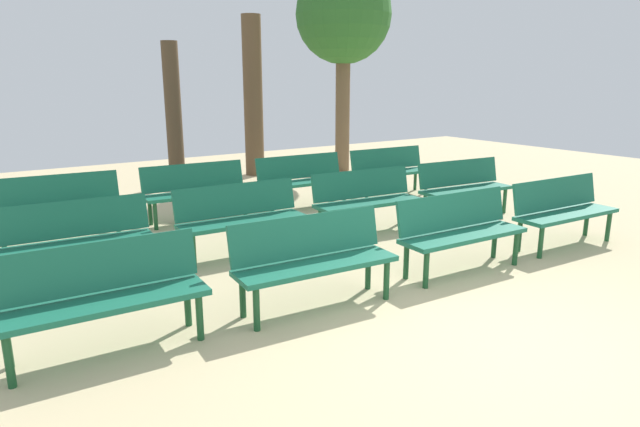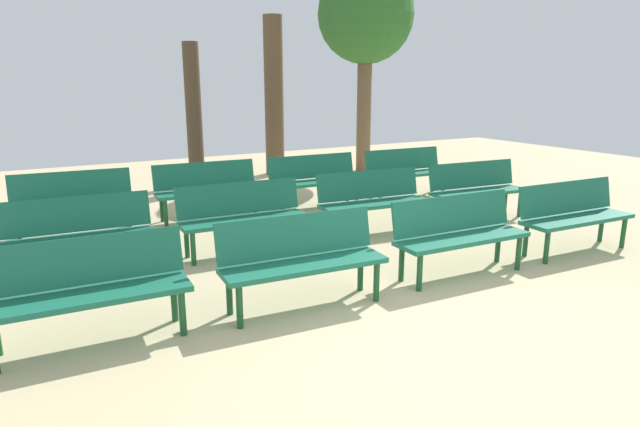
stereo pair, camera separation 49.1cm
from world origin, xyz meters
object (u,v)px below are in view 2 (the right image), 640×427
(bench_r2_c2, at_px, (315,177))
(tree_1, at_px, (366,17))
(bench_r0_c2, at_px, (459,230))
(tree_0, at_px, (194,115))
(bench_r0_c0, at_px, (88,285))
(bench_r2_c0, at_px, (73,199))
(bench_r0_c3, at_px, (573,212))
(bench_r1_c2, at_px, (372,198))
(bench_r0_c1, at_px, (302,255))
(tree_2, at_px, (274,97))
(bench_r1_c0, at_px, (77,232))
(bench_r1_c1, at_px, (242,213))
(bench_r2_c3, at_px, (406,169))
(bench_r2_c1, at_px, (207,187))
(bench_r1_c3, at_px, (476,187))

(bench_r2_c2, xyz_separation_m, tree_1, (2.79, 2.66, 2.96))
(bench_r0_c2, bearing_deg, tree_0, 100.68)
(bench_r0_c0, relative_size, bench_r2_c0, 0.99)
(bench_r0_c3, distance_m, bench_r1_c2, 2.61)
(bench_r0_c1, height_order, tree_2, tree_2)
(bench_r0_c1, height_order, bench_r1_c0, same)
(bench_r2_c0, height_order, tree_1, tree_1)
(bench_r1_c0, bearing_deg, bench_r2_c0, 89.40)
(bench_r1_c1, bearing_deg, bench_r1_c0, 179.13)
(bench_r1_c2, relative_size, tree_2, 0.47)
(bench_r0_c0, xyz_separation_m, bench_r2_c3, (5.90, 3.31, 0.00))
(bench_r1_c1, relative_size, bench_r1_c2, 0.99)
(bench_r2_c0, xyz_separation_m, bench_r2_c2, (3.78, -0.21, 0.00))
(tree_1, bearing_deg, bench_r0_c1, -128.18)
(bench_r2_c0, bearing_deg, bench_r0_c0, -89.25)
(bench_r0_c0, relative_size, bench_r1_c2, 0.99)
(bench_r0_c0, bearing_deg, tree_1, 44.23)
(bench_r2_c3, xyz_separation_m, tree_1, (0.90, 2.76, 2.96))
(bench_r0_c3, distance_m, tree_0, 7.37)
(bench_r0_c1, xyz_separation_m, bench_r0_c2, (1.93, -0.09, 0.00))
(bench_r1_c0, bearing_deg, bench_r1_c1, 0.11)
(tree_2, bearing_deg, bench_r1_c0, -133.54)
(bench_r0_c3, relative_size, bench_r2_c1, 1.00)
(bench_r2_c3, distance_m, tree_2, 3.78)
(bench_r1_c0, bearing_deg, bench_r2_c1, 44.12)
(tree_0, bearing_deg, bench_r2_c0, -133.53)
(bench_r1_c0, bearing_deg, bench_r0_c0, -89.90)
(bench_r0_c0, height_order, bench_r2_c1, same)
(bench_r1_c1, bearing_deg, tree_1, 45.17)
(bench_r0_c2, relative_size, bench_r1_c1, 1.00)
(bench_r1_c1, height_order, bench_r2_c1, same)
(bench_r0_c1, bearing_deg, tree_0, 85.58)
(bench_r2_c1, height_order, bench_r2_c2, same)
(bench_r2_c1, distance_m, bench_r2_c2, 1.86)
(tree_0, bearing_deg, bench_r2_c3, -45.29)
(bench_r2_c1, xyz_separation_m, bench_r2_c2, (1.86, -0.12, 0.00))
(bench_r0_c2, relative_size, bench_r2_c1, 1.00)
(bench_r1_c3, bearing_deg, bench_r1_c2, -178.94)
(tree_1, xyz_separation_m, tree_2, (-2.00, 0.64, -1.73))
(bench_r2_c2, distance_m, tree_2, 3.62)
(bench_r0_c2, xyz_separation_m, bench_r1_c2, (0.14, 1.87, 0.00))
(bench_r2_c0, xyz_separation_m, tree_1, (6.57, 2.45, 2.96))
(bench_r0_c3, bearing_deg, bench_r2_c3, 89.35)
(bench_r1_c0, distance_m, bench_r1_c3, 5.74)
(bench_r0_c1, bearing_deg, bench_r1_c0, 136.25)
(bench_r1_c3, relative_size, tree_2, 0.47)
(bench_r0_c3, bearing_deg, bench_r1_c2, 134.37)
(bench_r1_c2, bearing_deg, bench_r0_c0, -153.13)
(bench_r2_c1, bearing_deg, tree_2, 53.82)
(tree_0, xyz_separation_m, tree_1, (3.94, -0.31, 2.04))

